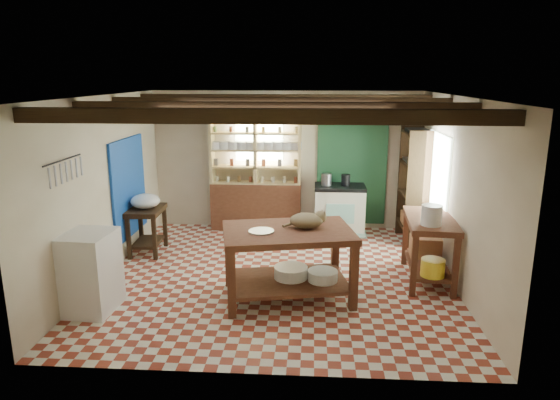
# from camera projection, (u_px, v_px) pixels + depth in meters

# --- Properties ---
(floor) EXTENTS (5.00, 5.00, 0.02)m
(floor) POSITION_uv_depth(u_px,v_px,m) (276.00, 276.00, 7.36)
(floor) COLOR #963420
(floor) RESTS_ON ground
(ceiling) EXTENTS (5.00, 5.00, 0.02)m
(ceiling) POSITION_uv_depth(u_px,v_px,m) (276.00, 96.00, 6.72)
(ceiling) COLOR #4D4D52
(ceiling) RESTS_ON wall_back
(wall_back) EXTENTS (5.00, 0.04, 2.60)m
(wall_back) POSITION_uv_depth(u_px,v_px,m) (286.00, 161.00, 9.46)
(wall_back) COLOR beige
(wall_back) RESTS_ON floor
(wall_front) EXTENTS (5.00, 0.04, 2.60)m
(wall_front) POSITION_uv_depth(u_px,v_px,m) (256.00, 250.00, 4.62)
(wall_front) COLOR beige
(wall_front) RESTS_ON floor
(wall_left) EXTENTS (0.04, 5.00, 2.60)m
(wall_left) POSITION_uv_depth(u_px,v_px,m) (104.00, 187.00, 7.20)
(wall_left) COLOR beige
(wall_left) RESTS_ON floor
(wall_right) EXTENTS (0.04, 5.00, 2.60)m
(wall_right) POSITION_uv_depth(u_px,v_px,m) (456.00, 193.00, 6.88)
(wall_right) COLOR beige
(wall_right) RESTS_ON floor
(ceiling_beams) EXTENTS (5.00, 3.80, 0.15)m
(ceiling_beams) POSITION_uv_depth(u_px,v_px,m) (276.00, 105.00, 6.75)
(ceiling_beams) COLOR #312011
(ceiling_beams) RESTS_ON ceiling
(blue_wall_patch) EXTENTS (0.04, 1.40, 1.60)m
(blue_wall_patch) POSITION_uv_depth(u_px,v_px,m) (129.00, 187.00, 8.11)
(blue_wall_patch) COLOR #164AAB
(blue_wall_patch) RESTS_ON wall_left
(green_wall_patch) EXTENTS (1.30, 0.04, 2.30)m
(green_wall_patch) POSITION_uv_depth(u_px,v_px,m) (352.00, 164.00, 9.36)
(green_wall_patch) COLOR #1D492B
(green_wall_patch) RESTS_ON wall_back
(window_back) EXTENTS (0.90, 0.02, 0.80)m
(window_back) POSITION_uv_depth(u_px,v_px,m) (259.00, 140.00, 9.37)
(window_back) COLOR silver
(window_back) RESTS_ON wall_back
(window_right) EXTENTS (0.02, 1.30, 1.20)m
(window_right) POSITION_uv_depth(u_px,v_px,m) (438.00, 172.00, 7.82)
(window_right) COLOR silver
(window_right) RESTS_ON wall_right
(utensil_rail) EXTENTS (0.06, 0.90, 0.28)m
(utensil_rail) POSITION_uv_depth(u_px,v_px,m) (64.00, 170.00, 5.91)
(utensil_rail) COLOR black
(utensil_rail) RESTS_ON wall_left
(pot_rack) EXTENTS (0.86, 0.12, 0.36)m
(pot_rack) POSITION_uv_depth(u_px,v_px,m) (356.00, 116.00, 8.73)
(pot_rack) COLOR black
(pot_rack) RESTS_ON ceiling
(shelving_unit) EXTENTS (1.70, 0.34, 2.20)m
(shelving_unit) POSITION_uv_depth(u_px,v_px,m) (256.00, 173.00, 9.36)
(shelving_unit) COLOR #D9BD7D
(shelving_unit) RESTS_ON floor
(tall_rack) EXTENTS (0.40, 0.86, 2.00)m
(tall_rack) POSITION_uv_depth(u_px,v_px,m) (414.00, 186.00, 8.71)
(tall_rack) COLOR #312011
(tall_rack) RESTS_ON floor
(work_table) EXTENTS (1.84, 1.41, 0.94)m
(work_table) POSITION_uv_depth(u_px,v_px,m) (288.00, 264.00, 6.55)
(work_table) COLOR brown
(work_table) RESTS_ON floor
(stove) EXTENTS (0.93, 0.63, 0.91)m
(stove) POSITION_uv_depth(u_px,v_px,m) (339.00, 209.00, 9.26)
(stove) COLOR beige
(stove) RESTS_ON floor
(prep_table) EXTENTS (0.55, 0.77, 0.77)m
(prep_table) POSITION_uv_depth(u_px,v_px,m) (147.00, 230.00, 8.24)
(prep_table) COLOR #312011
(prep_table) RESTS_ON floor
(white_cabinet) EXTENTS (0.60, 0.71, 1.01)m
(white_cabinet) POSITION_uv_depth(u_px,v_px,m) (91.00, 272.00, 6.18)
(white_cabinet) COLOR white
(white_cabinet) RESTS_ON floor
(right_counter) EXTENTS (0.75, 1.34, 0.93)m
(right_counter) POSITION_uv_depth(u_px,v_px,m) (428.00, 249.00, 7.10)
(right_counter) COLOR brown
(right_counter) RESTS_ON floor
(cat) EXTENTS (0.53, 0.47, 0.20)m
(cat) POSITION_uv_depth(u_px,v_px,m) (306.00, 221.00, 6.49)
(cat) COLOR #907C53
(cat) RESTS_ON work_table
(steel_tray) EXTENTS (0.39, 0.39, 0.02)m
(steel_tray) POSITION_uv_depth(u_px,v_px,m) (261.00, 231.00, 6.34)
(steel_tray) COLOR #98979E
(steel_tray) RESTS_ON work_table
(basin_large) EXTENTS (0.53, 0.53, 0.16)m
(basin_large) POSITION_uv_depth(u_px,v_px,m) (291.00, 272.00, 6.64)
(basin_large) COLOR white
(basin_large) RESTS_ON work_table
(basin_small) EXTENTS (0.47, 0.47, 0.14)m
(basin_small) POSITION_uv_depth(u_px,v_px,m) (323.00, 276.00, 6.55)
(basin_small) COLOR white
(basin_small) RESTS_ON work_table
(kettle_left) EXTENTS (0.19, 0.19, 0.22)m
(kettle_left) POSITION_uv_depth(u_px,v_px,m) (327.00, 180.00, 9.14)
(kettle_left) COLOR #98979E
(kettle_left) RESTS_ON stove
(kettle_right) EXTENTS (0.17, 0.17, 0.21)m
(kettle_right) POSITION_uv_depth(u_px,v_px,m) (346.00, 180.00, 9.12)
(kettle_right) COLOR black
(kettle_right) RESTS_ON stove
(enamel_bowl) EXTENTS (0.49, 0.49, 0.24)m
(enamel_bowl) POSITION_uv_depth(u_px,v_px,m) (145.00, 201.00, 8.11)
(enamel_bowl) COLOR white
(enamel_bowl) RESTS_ON prep_table
(white_bucket) EXTENTS (0.29, 0.29, 0.27)m
(white_bucket) POSITION_uv_depth(u_px,v_px,m) (432.00, 215.00, 6.63)
(white_bucket) COLOR white
(white_bucket) RESTS_ON right_counter
(wicker_basket) EXTENTS (0.46, 0.38, 0.31)m
(wicker_basket) POSITION_uv_depth(u_px,v_px,m) (425.00, 247.00, 7.41)
(wicker_basket) COLOR #A56942
(wicker_basket) RESTS_ON right_counter
(yellow_tub) EXTENTS (0.34, 0.34, 0.23)m
(yellow_tub) POSITION_uv_depth(u_px,v_px,m) (433.00, 268.00, 6.70)
(yellow_tub) COLOR yellow
(yellow_tub) RESTS_ON right_counter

